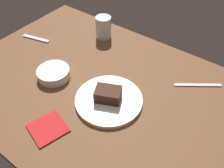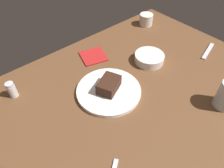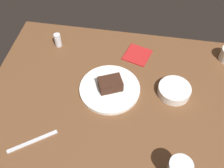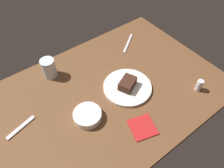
% 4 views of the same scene
% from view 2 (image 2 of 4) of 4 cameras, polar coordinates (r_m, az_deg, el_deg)
% --- Properties ---
extents(dining_table, '(1.20, 0.84, 0.03)m').
position_cam_2_polar(dining_table, '(0.87, 5.13, -1.73)').
color(dining_table, brown).
rests_on(dining_table, ground).
extents(dessert_plate, '(0.26, 0.26, 0.02)m').
position_cam_2_polar(dessert_plate, '(0.83, -0.90, -1.89)').
color(dessert_plate, white).
rests_on(dessert_plate, dining_table).
extents(chocolate_cake_slice, '(0.11, 0.10, 0.05)m').
position_cam_2_polar(chocolate_cake_slice, '(0.81, -0.85, -0.24)').
color(chocolate_cake_slice, '#381E14').
rests_on(chocolate_cake_slice, dessert_plate).
extents(salt_shaker, '(0.03, 0.03, 0.07)m').
position_cam_2_polar(salt_shaker, '(0.89, -25.76, -1.44)').
color(salt_shaker, silver).
rests_on(salt_shaker, dining_table).
extents(side_bowl, '(0.14, 0.14, 0.04)m').
position_cam_2_polar(side_bowl, '(0.98, 10.16, 7.01)').
color(side_bowl, white).
rests_on(side_bowl, dining_table).
extents(coffee_cup, '(0.07, 0.07, 0.06)m').
position_cam_2_polar(coffee_cup, '(1.26, 9.31, 17.03)').
color(coffee_cup, silver).
rests_on(coffee_cup, dining_table).
extents(dessert_spoon, '(0.15, 0.06, 0.01)m').
position_cam_2_polar(dessert_spoon, '(1.14, 24.80, 8.19)').
color(dessert_spoon, silver).
rests_on(dessert_spoon, dining_table).
extents(folded_napkin, '(0.14, 0.14, 0.01)m').
position_cam_2_polar(folded_napkin, '(1.01, -5.13, 7.59)').
color(folded_napkin, '#B21E1E').
rests_on(folded_napkin, dining_table).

